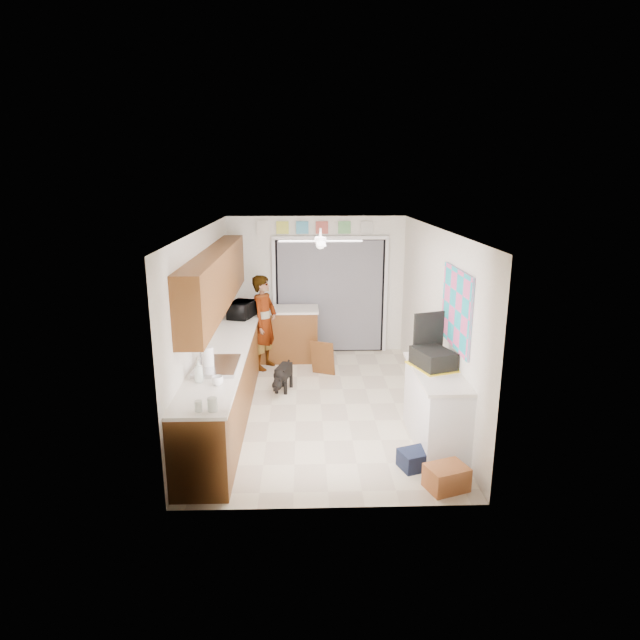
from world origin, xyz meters
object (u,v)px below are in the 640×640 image
object	(u,v)px
microwave	(242,310)
cup	(217,381)
soap_bottle	(199,371)
cardboard_box	(446,478)
navy_crate	(415,459)
dog	(284,377)
paper_towel_roll	(208,358)
man	(264,322)
suitcase	(433,358)

from	to	relation	value
microwave	cup	xyz separation A→B (m)	(0.05, -2.93, -0.08)
soap_bottle	cup	xyz separation A→B (m)	(0.22, -0.10, -0.08)
soap_bottle	cardboard_box	world-z (taller)	soap_bottle
navy_crate	dog	bearing A→B (deg)	123.79
soap_bottle	paper_towel_roll	bearing A→B (deg)	84.91
navy_crate	man	distance (m)	3.91
soap_bottle	man	xyz separation A→B (m)	(0.52, 3.04, -0.27)
microwave	cup	bearing A→B (deg)	-162.44
paper_towel_roll	cardboard_box	bearing A→B (deg)	-23.74
cup	dog	world-z (taller)	cup
cup	navy_crate	xyz separation A→B (m)	(2.20, -0.20, -0.89)
paper_towel_roll	cardboard_box	distance (m)	3.01
navy_crate	dog	world-z (taller)	dog
soap_bottle	cup	size ratio (longest dim) A/B	2.07
cardboard_box	man	distance (m)	4.39
microwave	man	xyz separation A→B (m)	(0.35, 0.20, -0.27)
suitcase	cardboard_box	distance (m)	1.47
suitcase	navy_crate	xyz separation A→B (m)	(-0.32, -0.71, -0.95)
paper_towel_roll	navy_crate	world-z (taller)	paper_towel_roll
soap_bottle	paper_towel_roll	world-z (taller)	paper_towel_roll
soap_bottle	cardboard_box	xyz separation A→B (m)	(2.66, -0.73, -0.95)
microwave	suitcase	world-z (taller)	microwave
suitcase	man	xyz separation A→B (m)	(-2.22, 2.63, -0.25)
cup	paper_towel_roll	bearing A→B (deg)	109.38
paper_towel_roll	cardboard_box	world-z (taller)	paper_towel_roll
man	dog	bearing A→B (deg)	-137.86
paper_towel_roll	dog	world-z (taller)	paper_towel_roll
microwave	navy_crate	bearing A→B (deg)	-127.87
cup	suitcase	world-z (taller)	suitcase
microwave	soap_bottle	size ratio (longest dim) A/B	1.82
cup	man	size ratio (longest dim) A/B	0.08
cup	cardboard_box	bearing A→B (deg)	-14.55
navy_crate	microwave	bearing A→B (deg)	125.61
soap_bottle	cardboard_box	size ratio (longest dim) A/B	0.65
suitcase	man	size ratio (longest dim) A/B	0.32
cardboard_box	man	size ratio (longest dim) A/B	0.26
navy_crate	man	size ratio (longest dim) A/B	0.21
soap_bottle	suitcase	size ratio (longest dim) A/B	0.53
microwave	cup	distance (m)	2.94
cardboard_box	dog	bearing A→B (deg)	123.12
cup	paper_towel_roll	world-z (taller)	paper_towel_roll
cup	suitcase	distance (m)	2.57
soap_bottle	cardboard_box	distance (m)	2.91
cup	paper_towel_roll	size ratio (longest dim) A/B	0.47
microwave	man	size ratio (longest dim) A/B	0.31
navy_crate	dog	size ratio (longest dim) A/B	0.59
microwave	man	distance (m)	0.49
microwave	man	bearing A→B (deg)	-43.01
cup	paper_towel_roll	distance (m)	0.56
soap_bottle	suitcase	distance (m)	2.77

